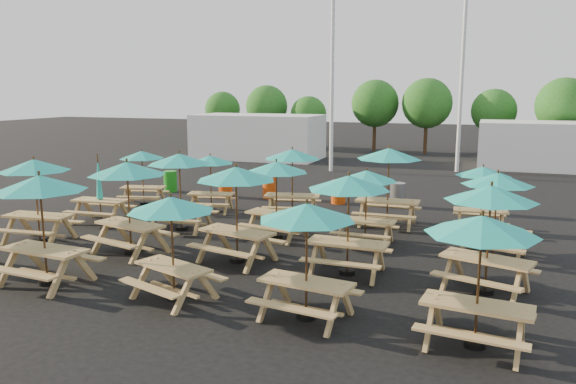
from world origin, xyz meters
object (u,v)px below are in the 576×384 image
(picnic_unit_5, at_px, (127,175))
(waste_bin_4, at_px, (398,195))
(picnic_unit_19, at_px, (483,176))
(waste_bin_1, at_px, (226,186))
(picnic_unit_3, at_px, (142,159))
(picnic_unit_16, at_px, (482,234))
(picnic_unit_9, at_px, (236,180))
(picnic_unit_15, at_px, (389,159))
(picnic_unit_7, at_px, (210,163))
(picnic_unit_8, at_px, (171,211))
(picnic_unit_11, at_px, (292,159))
(picnic_unit_10, at_px, (276,172))
(picnic_unit_18, at_px, (497,185))
(picnic_unit_1, at_px, (34,171))
(picnic_unit_12, at_px, (307,220))
(picnic_unit_14, at_px, (367,181))
(picnic_unit_17, at_px, (491,201))
(waste_bin_2, at_px, (270,187))
(waste_bin_3, at_px, (338,192))
(waste_bin_0, at_px, (170,181))
(picnic_unit_2, at_px, (100,194))
(waste_bin_5, at_px, (483,202))
(picnic_unit_13, at_px, (349,190))
(picnic_unit_4, at_px, (40,191))
(picnic_unit_6, at_px, (179,164))

(picnic_unit_5, height_order, waste_bin_4, picnic_unit_5)
(picnic_unit_19, xyz_separation_m, waste_bin_1, (-10.03, 2.49, -1.31))
(picnic_unit_3, distance_m, picnic_unit_16, 15.06)
(picnic_unit_9, height_order, picnic_unit_15, picnic_unit_15)
(picnic_unit_7, xyz_separation_m, picnic_unit_8, (3.27, -8.00, 0.13))
(picnic_unit_15, bearing_deg, picnic_unit_11, 177.79)
(picnic_unit_10, height_order, picnic_unit_18, picnic_unit_10)
(picnic_unit_1, xyz_separation_m, picnic_unit_10, (6.33, 2.77, -0.11))
(picnic_unit_10, distance_m, picnic_unit_12, 6.07)
(picnic_unit_1, xyz_separation_m, picnic_unit_14, (8.97, 2.99, -0.25))
(picnic_unit_17, bearing_deg, waste_bin_1, 158.68)
(waste_bin_2, relative_size, waste_bin_3, 1.00)
(picnic_unit_17, relative_size, waste_bin_0, 2.69)
(picnic_unit_2, relative_size, picnic_unit_14, 1.07)
(picnic_unit_1, xyz_separation_m, picnic_unit_12, (9.02, -2.67, -0.12))
(picnic_unit_16, distance_m, waste_bin_5, 11.25)
(picnic_unit_7, bearing_deg, picnic_unit_13, -50.34)
(picnic_unit_15, bearing_deg, waste_bin_3, 128.51)
(picnic_unit_9, bearing_deg, picnic_unit_2, 171.53)
(picnic_unit_9, distance_m, picnic_unit_12, 4.00)
(picnic_unit_3, bearing_deg, picnic_unit_18, -27.66)
(picnic_unit_10, xyz_separation_m, picnic_unit_14, (2.64, 0.21, -0.14))
(picnic_unit_1, relative_size, waste_bin_5, 2.70)
(waste_bin_1, bearing_deg, waste_bin_5, 0.91)
(picnic_unit_8, distance_m, picnic_unit_9, 2.84)
(picnic_unit_8, distance_m, waste_bin_4, 11.72)
(picnic_unit_4, bearing_deg, picnic_unit_18, 35.12)
(picnic_unit_5, xyz_separation_m, waste_bin_3, (3.55, 8.50, -1.70))
(picnic_unit_10, xyz_separation_m, waste_bin_5, (5.74, 5.55, -1.53))
(waste_bin_2, bearing_deg, picnic_unit_19, -19.35)
(picnic_unit_4, relative_size, waste_bin_1, 2.80)
(waste_bin_0, bearing_deg, picnic_unit_6, -55.81)
(picnic_unit_12, xyz_separation_m, picnic_unit_15, (0.15, 8.08, 0.22))
(picnic_unit_3, height_order, picnic_unit_7, picnic_unit_3)
(picnic_unit_14, bearing_deg, picnic_unit_13, -84.71)
(picnic_unit_4, distance_m, waste_bin_0, 11.94)
(picnic_unit_4, xyz_separation_m, picnic_unit_6, (0.29, 5.47, -0.08))
(picnic_unit_9, distance_m, picnic_unit_15, 5.99)
(picnic_unit_7, xyz_separation_m, picnic_unit_18, (9.63, -2.52, 0.17))
(picnic_unit_8, bearing_deg, picnic_unit_7, 131.39)
(picnic_unit_7, height_order, waste_bin_3, picnic_unit_7)
(picnic_unit_1, relative_size, waste_bin_1, 2.70)
(picnic_unit_7, relative_size, picnic_unit_16, 0.89)
(picnic_unit_9, bearing_deg, picnic_unit_6, 154.67)
(picnic_unit_12, xyz_separation_m, waste_bin_3, (-2.27, 11.09, -1.51))
(picnic_unit_13, bearing_deg, picnic_unit_12, -91.26)
(picnic_unit_17, bearing_deg, picnic_unit_13, -167.15)
(picnic_unit_3, relative_size, picnic_unit_8, 0.91)
(picnic_unit_14, height_order, picnic_unit_19, picnic_unit_14)
(picnic_unit_10, relative_size, picnic_unit_14, 1.08)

